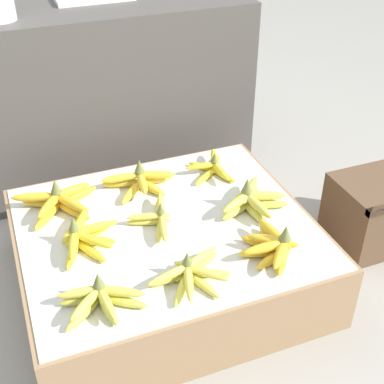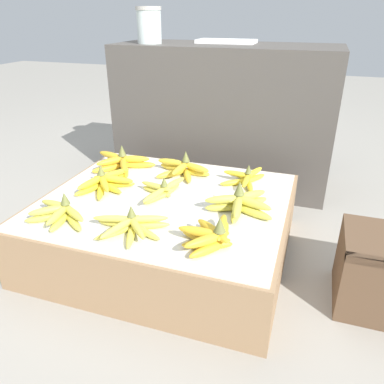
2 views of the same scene
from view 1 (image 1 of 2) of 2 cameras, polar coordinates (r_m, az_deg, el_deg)
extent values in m
plane|color=gray|center=(1.81, -2.63, -9.45)|extent=(10.00, 10.00, 0.00)
cube|color=#997551|center=(1.73, -2.73, -6.72)|extent=(0.90, 0.79, 0.23)
cube|color=silver|center=(1.66, -2.84, -3.70)|extent=(0.88, 0.76, 0.00)
cube|color=#4C4742|center=(2.25, -8.77, 10.48)|extent=(1.11, 0.44, 0.72)
cube|color=brown|center=(2.02, 19.25, -1.90)|extent=(0.31, 0.26, 0.24)
ellipsoid|color=gold|center=(1.43, -11.24, -11.14)|extent=(0.14, 0.04, 0.03)
ellipsoid|color=gold|center=(1.40, -11.46, -12.55)|extent=(0.12, 0.10, 0.03)
ellipsoid|color=gold|center=(1.40, -9.08, -12.07)|extent=(0.04, 0.14, 0.03)
ellipsoid|color=gold|center=(1.41, -7.41, -11.47)|extent=(0.12, 0.10, 0.03)
ellipsoid|color=gold|center=(1.42, -11.46, -10.41)|extent=(0.14, 0.04, 0.03)
ellipsoid|color=gold|center=(1.39, -11.11, -11.47)|extent=(0.12, 0.11, 0.03)
ellipsoid|color=gold|center=(1.38, -9.18, -11.49)|extent=(0.04, 0.14, 0.03)
ellipsoid|color=gold|center=(1.40, -7.76, -10.47)|extent=(0.13, 0.09, 0.03)
cone|color=olive|center=(1.39, -9.98, -9.19)|extent=(0.03, 0.03, 0.04)
ellipsoid|color=#DBCC4C|center=(1.47, -1.84, -9.05)|extent=(0.17, 0.03, 0.02)
ellipsoid|color=#DBCC4C|center=(1.45, -0.95, -9.87)|extent=(0.11, 0.15, 0.02)
ellipsoid|color=#DBCC4C|center=(1.45, 0.63, -9.53)|extent=(0.08, 0.16, 0.02)
ellipsoid|color=#DBCC4C|center=(1.48, 1.07, -8.64)|extent=(0.16, 0.08, 0.02)
ellipsoid|color=#DBCC4C|center=(1.50, 0.53, -7.97)|extent=(0.16, 0.09, 0.02)
ellipsoid|color=#DBCC4C|center=(1.44, -1.92, -8.61)|extent=(0.17, 0.06, 0.02)
ellipsoid|color=#DBCC4C|center=(1.43, -0.37, -9.29)|extent=(0.07, 0.16, 0.02)
ellipsoid|color=#DBCC4C|center=(1.45, 0.97, -8.43)|extent=(0.13, 0.14, 0.02)
ellipsoid|color=#DBCC4C|center=(1.48, 0.40, -7.36)|extent=(0.16, 0.09, 0.02)
cone|color=olive|center=(1.44, -0.51, -7.05)|extent=(0.03, 0.03, 0.04)
ellipsoid|color=gold|center=(1.60, 8.66, -5.09)|extent=(0.04, 0.15, 0.03)
ellipsoid|color=gold|center=(1.58, 7.76, -5.61)|extent=(0.12, 0.13, 0.03)
ellipsoid|color=gold|center=(1.55, 7.70, -6.37)|extent=(0.15, 0.07, 0.03)
ellipsoid|color=gold|center=(1.54, 8.87, -6.79)|extent=(0.15, 0.08, 0.03)
ellipsoid|color=gold|center=(1.54, 9.58, -6.97)|extent=(0.11, 0.14, 0.03)
ellipsoid|color=gold|center=(1.58, 8.76, -4.40)|extent=(0.05, 0.15, 0.03)
ellipsoid|color=gold|center=(1.55, 8.61, -5.16)|extent=(0.14, 0.12, 0.03)
ellipsoid|color=gold|center=(1.53, 8.07, -5.83)|extent=(0.15, 0.03, 0.03)
ellipsoid|color=gold|center=(1.52, 9.48, -6.32)|extent=(0.12, 0.13, 0.03)
cone|color=olive|center=(1.52, 9.97, -4.27)|extent=(0.04, 0.04, 0.05)
ellipsoid|color=yellow|center=(1.58, -12.56, -6.11)|extent=(0.09, 0.16, 0.03)
ellipsoid|color=yellow|center=(1.58, -11.07, -5.95)|extent=(0.10, 0.16, 0.03)
ellipsoid|color=yellow|center=(1.61, -10.98, -5.11)|extent=(0.16, 0.09, 0.03)
ellipsoid|color=yellow|center=(1.63, -10.90, -4.42)|extent=(0.16, 0.08, 0.03)
ellipsoid|color=yellow|center=(1.65, -12.07, -4.21)|extent=(0.08, 0.16, 0.03)
ellipsoid|color=yellow|center=(1.57, -12.48, -5.19)|extent=(0.07, 0.17, 0.03)
ellipsoid|color=yellow|center=(1.57, -10.95, -4.89)|extent=(0.13, 0.14, 0.03)
ellipsoid|color=yellow|center=(1.61, -10.70, -3.86)|extent=(0.17, 0.04, 0.03)
ellipsoid|color=yellow|center=(1.63, -11.93, -3.35)|extent=(0.10, 0.16, 0.03)
cone|color=olive|center=(1.58, -12.53, -3.32)|extent=(0.03, 0.03, 0.04)
ellipsoid|color=#DBCC4C|center=(1.69, -3.50, -2.38)|extent=(0.04, 0.14, 0.02)
ellipsoid|color=#DBCC4C|center=(1.66, -4.64, -3.17)|extent=(0.14, 0.06, 0.02)
ellipsoid|color=#DBCC4C|center=(1.63, -3.40, -3.89)|extent=(0.08, 0.14, 0.02)
ellipsoid|color=#DBCC4C|center=(1.69, -3.37, -1.42)|extent=(0.06, 0.14, 0.02)
ellipsoid|color=#DBCC4C|center=(1.65, -4.63, -2.60)|extent=(0.14, 0.05, 0.02)
ellipsoid|color=#DBCC4C|center=(1.60, -3.10, -3.76)|extent=(0.05, 0.14, 0.02)
cone|color=olive|center=(1.63, -3.35, -1.68)|extent=(0.03, 0.03, 0.04)
ellipsoid|color=gold|center=(1.71, 5.02, -1.76)|extent=(0.16, 0.09, 0.03)
ellipsoid|color=gold|center=(1.71, 6.45, -1.91)|extent=(0.04, 0.16, 0.03)
ellipsoid|color=gold|center=(1.74, 7.62, -1.27)|extent=(0.16, 0.09, 0.03)
ellipsoid|color=gold|center=(1.77, 6.22, -0.44)|extent=(0.13, 0.14, 0.03)
ellipsoid|color=gold|center=(1.69, 5.07, -0.96)|extent=(0.16, 0.10, 0.03)
ellipsoid|color=gold|center=(1.68, 6.88, -1.34)|extent=(0.05, 0.16, 0.03)
ellipsoid|color=gold|center=(1.72, 7.37, -0.39)|extent=(0.16, 0.08, 0.03)
ellipsoid|color=gold|center=(1.75, 6.18, 0.21)|extent=(0.13, 0.14, 0.03)
cone|color=olive|center=(1.70, 5.95, 0.69)|extent=(0.04, 0.04, 0.05)
ellipsoid|color=gold|center=(1.79, -15.34, -1.14)|extent=(0.15, 0.09, 0.03)
ellipsoid|color=gold|center=(1.74, -15.14, -2.42)|extent=(0.12, 0.14, 0.03)
ellipsoid|color=gold|center=(1.74, -12.65, -1.92)|extent=(0.11, 0.14, 0.03)
ellipsoid|color=gold|center=(1.80, -12.25, -0.40)|extent=(0.15, 0.08, 0.03)
ellipsoid|color=gold|center=(1.78, -16.36, -0.51)|extent=(0.15, 0.07, 0.03)
ellipsoid|color=gold|center=(1.73, -14.87, -1.22)|extent=(0.12, 0.14, 0.03)
ellipsoid|color=gold|center=(1.72, -12.71, -1.21)|extent=(0.10, 0.15, 0.03)
ellipsoid|color=gold|center=(1.78, -13.01, 0.04)|extent=(0.15, 0.07, 0.03)
cone|color=olive|center=(1.74, -14.37, 0.62)|extent=(0.04, 0.04, 0.05)
ellipsoid|color=gold|center=(1.84, -7.50, 0.95)|extent=(0.14, 0.06, 0.03)
ellipsoid|color=gold|center=(1.79, -6.49, -0.05)|extent=(0.11, 0.12, 0.03)
ellipsoid|color=gold|center=(1.81, -4.42, 0.48)|extent=(0.08, 0.14, 0.03)
ellipsoid|color=gold|center=(1.85, -4.28, 1.28)|extent=(0.14, 0.04, 0.03)
ellipsoid|color=gold|center=(1.82, -7.51, 1.52)|extent=(0.14, 0.04, 0.03)
ellipsoid|color=gold|center=(1.79, -5.34, 1.02)|extent=(0.05, 0.14, 0.03)
ellipsoid|color=gold|center=(1.82, -3.95, 1.86)|extent=(0.14, 0.07, 0.03)
cone|color=olive|center=(1.81, -5.64, 2.83)|extent=(0.03, 0.03, 0.05)
ellipsoid|color=yellow|center=(1.94, 2.58, 3.01)|extent=(0.08, 0.12, 0.02)
ellipsoid|color=yellow|center=(1.92, 1.29, 2.69)|extent=(0.10, 0.11, 0.02)
ellipsoid|color=yellow|center=(1.87, 1.46, 1.65)|extent=(0.12, 0.09, 0.02)
ellipsoid|color=yellow|center=(1.88, 3.29, 1.86)|extent=(0.06, 0.12, 0.02)
ellipsoid|color=yellow|center=(1.93, 2.36, 3.68)|extent=(0.06, 0.12, 0.02)
ellipsoid|color=yellow|center=(1.89, 1.19, 2.81)|extent=(0.12, 0.04, 0.02)
ellipsoid|color=yellow|center=(1.86, 3.07, 2.23)|extent=(0.03, 0.12, 0.02)
cone|color=olive|center=(1.88, 2.45, 3.75)|extent=(0.03, 0.03, 0.04)
camera|label=2|loc=(0.97, 54.34, -5.15)|focal=35.00mm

